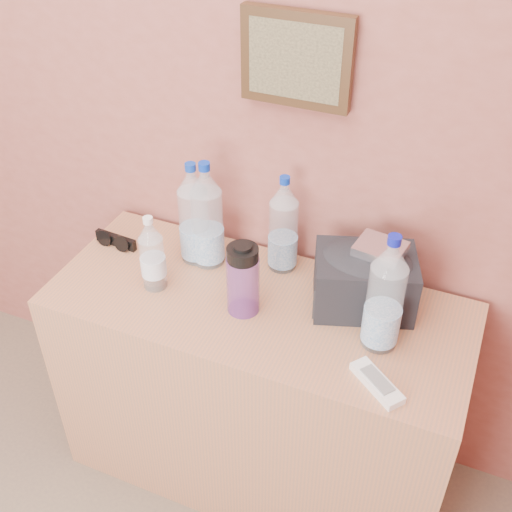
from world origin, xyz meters
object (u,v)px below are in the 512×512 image
Objects in this scene: sunglasses at (116,240)px; foil_packet at (380,249)px; pet_small at (152,257)px; nalgene_bottle at (243,279)px; pet_large_c at (283,228)px; pet_large_b at (207,220)px; ac_remote at (377,383)px; pet_large_d at (385,299)px; dresser at (258,391)px; toiletry_bag at (365,278)px; pet_large_a at (194,218)px.

sunglasses is 1.15× the size of foil_packet.
nalgene_bottle is (0.28, 0.01, 0.00)m from pet_small.
sunglasses is (-0.53, -0.11, -0.12)m from pet_large_c.
pet_large_b is 0.23m from pet_large_c.
foil_packet is (-0.09, 0.29, 0.19)m from ac_remote.
pet_large_d reaches higher than nalgene_bottle.
ac_remote is (0.92, -0.25, -0.01)m from sunglasses.
nalgene_bottle is 1.53× the size of sunglasses.
pet_small is 1.52× the size of ac_remote.
pet_large_c is 1.30× the size of pet_small.
sunglasses is at bearing -168.35° from pet_large_c.
pet_large_c reaches higher than dresser.
toiletry_bag is (0.27, -0.08, -0.05)m from pet_large_c.
ac_remote is (0.39, -0.17, 0.40)m from dresser.
nalgene_bottle is at bearing -9.49° from sunglasses.
pet_small is at bearing -118.96° from pet_large_b.
foil_packet is at bearing -0.30° from pet_large_b.
pet_large_c is 2.48× the size of foil_packet.
pet_small reaches higher than dresser.
pet_small is 0.27m from sunglasses.
pet_large_b is at bearing 179.70° from foil_packet.
pet_large_b is 0.34m from sunglasses.
nalgene_bottle reaches higher than dresser.
nalgene_bottle is (0.23, -0.16, -0.04)m from pet_large_a.
pet_large_a is 0.54m from toiletry_bag.
nalgene_bottle is 1.76× the size of foil_packet.
pet_large_a is 0.96× the size of pet_large_b.
pet_large_d is 2.18× the size of ac_remote.
pet_large_d is 2.39× the size of sunglasses.
sunglasses is 0.96m from ac_remote.
pet_large_c is (0.26, 0.07, -0.01)m from pet_large_a.
pet_large_c is at bearing 149.76° from pet_large_d.
pet_small is at bearing -164.82° from foil_packet.
pet_large_a is 2.08× the size of ac_remote.
ac_remote is (0.39, -0.36, -0.13)m from pet_large_c.
pet_large_b reaches higher than toiletry_bag.
pet_large_b is 0.25m from nalgene_bottle.
pet_large_c is at bearing 167.28° from foil_packet.
dresser is at bearing -90.57° from pet_large_c.
dresser is at bearing -165.92° from ac_remote.
ac_remote reaches higher than dresser.
pet_large_a is (-0.26, 0.12, 0.53)m from dresser.
sunglasses is at bearing 171.40° from dresser.
pet_small is 1.08× the size of nalgene_bottle.
pet_small is at bearing -171.51° from dresser.
pet_large_c is at bearing 174.94° from ac_remote.
pet_large_d reaches higher than toiletry_bag.
pet_large_d is at bearing -76.65° from toiletry_bag.
pet_large_d is 1.56× the size of nalgene_bottle.
sunglasses is (-0.53, 0.08, 0.40)m from dresser.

